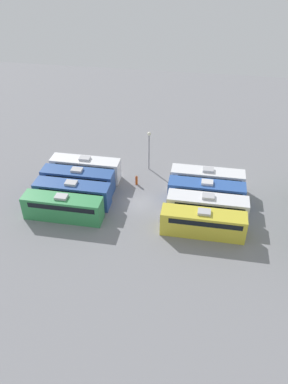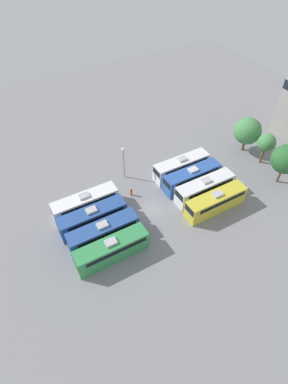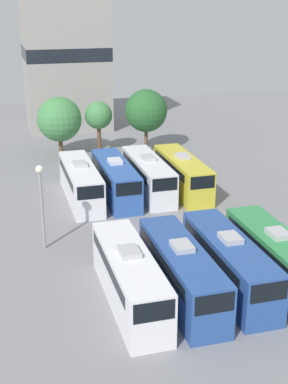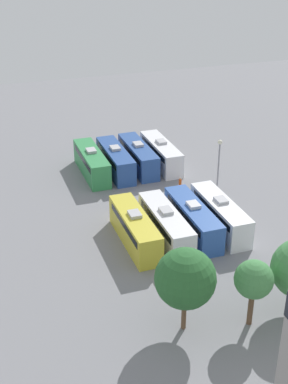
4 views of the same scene
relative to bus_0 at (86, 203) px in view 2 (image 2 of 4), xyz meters
The scene contains 14 objects.
ground_plane 10.77m from the bus_0, 61.47° to the left, with size 119.43×119.43×0.00m, color gray.
bus_0 is the anchor object (origin of this frame).
bus_1 3.35m from the bus_0, ahead, with size 2.64×10.67×3.70m.
bus_2 6.74m from the bus_0, ahead, with size 2.64×10.67×3.70m.
bus_3 10.03m from the bus_0, ahead, with size 2.64×10.67×3.70m.
bus_4 18.62m from the bus_0, 89.97° to the left, with size 2.64×10.67×3.70m.
bus_5 18.89m from the bus_0, 79.87° to the left, with size 2.64×10.67×3.70m.
bus_6 19.99m from the bus_0, 70.67° to the left, with size 2.64×10.67×3.70m.
bus_7 21.01m from the bus_0, 61.59° to the left, with size 2.64×10.67×3.70m.
worker_person 8.12m from the bus_0, 87.06° to the left, with size 0.36×0.36×1.63m.
light_pole 10.50m from the bus_0, 115.42° to the left, with size 0.60×0.60×6.60m.
tree_0 33.88m from the bus_0, 89.86° to the left, with size 5.23×5.23×7.08m.
tree_1 34.44m from the bus_0, 81.98° to the left, with size 3.31×3.31×6.28m.
tree_2 34.41m from the bus_0, 72.41° to the left, with size 5.10×5.10×7.68m.
Camera 2 is at (27.93, -17.22, 37.11)m, focal length 28.00 mm.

